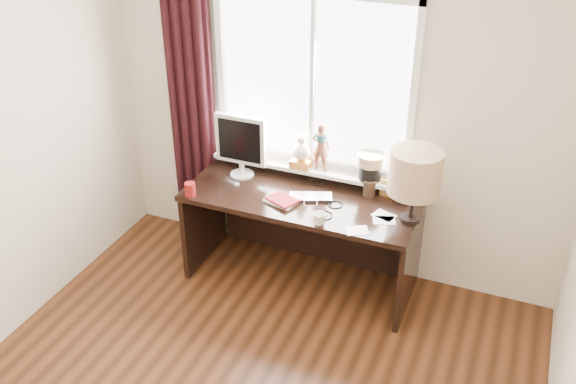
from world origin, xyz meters
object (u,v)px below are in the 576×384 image
at_px(desk, 306,218).
at_px(monitor, 241,143).
at_px(laptop, 311,197).
at_px(mug, 319,218).
at_px(red_cup, 190,189).
at_px(table_lamp, 415,173).

xyz_separation_m(desk, monitor, (-0.54, 0.03, 0.52)).
bearing_deg(laptop, mug, -80.34).
bearing_deg(red_cup, laptop, 19.61).
xyz_separation_m(laptop, monitor, (-0.61, 0.13, 0.27)).
distance_m(mug, monitor, 0.92).
xyz_separation_m(laptop, table_lamp, (0.73, -0.02, 0.35)).
bearing_deg(monitor, table_lamp, -6.26).
distance_m(mug, desk, 0.55).
relative_size(desk, table_lamp, 3.27).
bearing_deg(mug, monitor, 151.45).
distance_m(red_cup, monitor, 0.52).
distance_m(desk, monitor, 0.75).
height_order(laptop, monitor, monitor).
relative_size(monitor, table_lamp, 0.94).
relative_size(mug, table_lamp, 0.17).
bearing_deg(desk, laptop, -52.73).
height_order(laptop, desk, laptop).
distance_m(laptop, monitor, 0.68).
height_order(red_cup, table_lamp, table_lamp).
bearing_deg(desk, mug, -58.29).
height_order(mug, desk, mug).
xyz_separation_m(red_cup, monitor, (0.21, 0.42, 0.23)).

